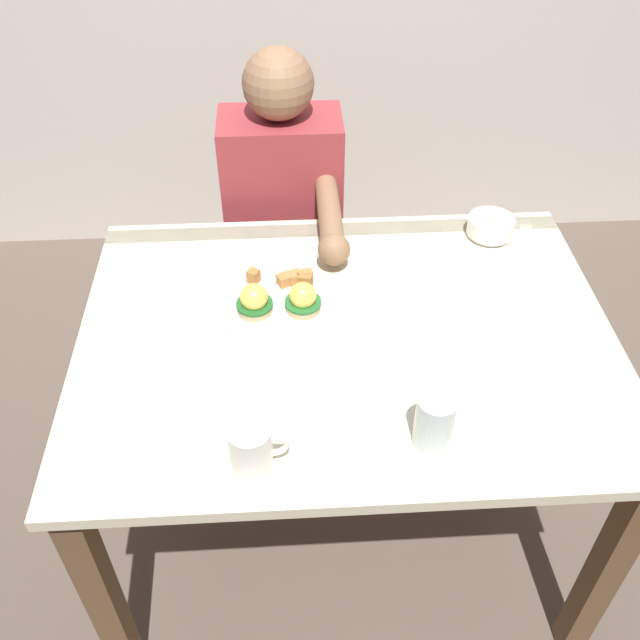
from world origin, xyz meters
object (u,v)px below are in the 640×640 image
eggs_benedict_plate (280,303)px  diner_person (285,217)px  fruit_bowl (490,227)px  water_glass_near (434,423)px  coffee_mug (252,446)px  fork (332,409)px  dining_table (345,365)px

eggs_benedict_plate → diner_person: diner_person is taller
fruit_bowl → water_glass_near: water_glass_near is taller
coffee_mug → water_glass_near: 0.34m
coffee_mug → fruit_bowl: bearing=48.6°
coffee_mug → fork: coffee_mug is taller
diner_person → fruit_bowl: bearing=-25.5°
dining_table → diner_person: diner_person is taller
coffee_mug → eggs_benedict_plate: bearing=82.3°
fork → dining_table: bearing=77.9°
fruit_bowl → fork: (-0.45, -0.57, -0.03)m
dining_table → fork: bearing=-102.1°
eggs_benedict_plate → fork: 0.32m
dining_table → fork: fork is taller
eggs_benedict_plate → fork: bearing=-72.1°
eggs_benedict_plate → fork: eggs_benedict_plate is taller
eggs_benedict_plate → fruit_bowl: 0.61m
eggs_benedict_plate → diner_person: size_ratio=0.24×
coffee_mug → diner_person: bearing=85.4°
eggs_benedict_plate → fruit_bowl: bearing=25.6°
dining_table → fruit_bowl: fruit_bowl is taller
fruit_bowl → diner_person: (-0.53, 0.25, -0.12)m
eggs_benedict_plate → diner_person: bearing=88.0°
dining_table → diner_person: bearing=102.1°
fruit_bowl → coffee_mug: size_ratio=1.08×
diner_person → eggs_benedict_plate: bearing=-92.0°
dining_table → eggs_benedict_plate: bearing=151.2°
dining_table → fork: size_ratio=8.06×
eggs_benedict_plate → coffee_mug: bearing=-97.7°
fork → diner_person: (-0.08, 0.83, -0.09)m
water_glass_near → diner_person: (-0.26, 0.91, -0.14)m
fruit_bowl → diner_person: 0.60m
fruit_bowl → water_glass_near: 0.71m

